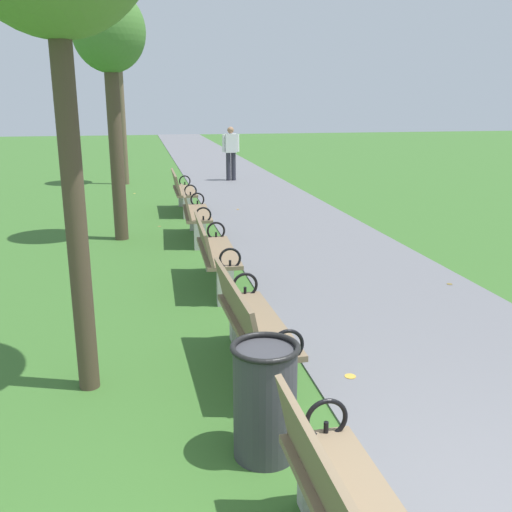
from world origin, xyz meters
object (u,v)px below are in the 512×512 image
(tree_3, at_px, (117,33))
(trash_bin, at_px, (265,400))
(park_bench_4, at_px, (194,213))
(park_bench_3, at_px, (214,251))
(tree_2, at_px, (109,41))
(park_bench_5, at_px, (182,191))
(pedestrian_walking, at_px, (231,151))
(park_bench_2, at_px, (251,323))

(tree_3, xyz_separation_m, trash_bin, (1.16, -13.88, -3.79))
(park_bench_4, relative_size, tree_3, 0.32)
(park_bench_3, height_order, tree_2, tree_2)
(trash_bin, bearing_deg, tree_2, 99.47)
(park_bench_4, distance_m, trash_bin, 6.54)
(park_bench_4, relative_size, trash_bin, 1.93)
(tree_3, relative_size, trash_bin, 6.00)
(tree_3, distance_m, trash_bin, 14.44)
(park_bench_5, xyz_separation_m, tree_3, (-1.31, 4.74, 3.73))
(pedestrian_walking, bearing_deg, park_bench_5, -111.18)
(park_bench_4, height_order, tree_3, tree_3)
(park_bench_5, height_order, pedestrian_walking, pedestrian_walking)
(park_bench_2, xyz_separation_m, tree_3, (-1.31, 12.63, 3.73))
(park_bench_3, height_order, trash_bin, park_bench_3)
(park_bench_2, distance_m, tree_2, 6.39)
(park_bench_3, xyz_separation_m, park_bench_5, (-0.00, 5.34, 0.00))
(park_bench_5, bearing_deg, trash_bin, -90.92)
(park_bench_4, relative_size, pedestrian_walking, 1.00)
(park_bench_5, distance_m, trash_bin, 9.15)
(park_bench_3, bearing_deg, park_bench_2, -90.00)
(park_bench_3, relative_size, pedestrian_walking, 0.99)
(park_bench_2, distance_m, park_bench_4, 5.29)
(park_bench_2, height_order, pedestrian_walking, pedestrian_walking)
(tree_3, bearing_deg, trash_bin, -85.21)
(park_bench_3, relative_size, trash_bin, 1.92)
(pedestrian_walking, bearing_deg, trash_bin, -98.19)
(park_bench_3, distance_m, park_bench_4, 2.73)
(park_bench_3, height_order, tree_3, tree_3)
(tree_2, relative_size, tree_3, 0.83)
(park_bench_3, distance_m, tree_2, 4.35)
(park_bench_3, bearing_deg, tree_3, 97.41)
(park_bench_2, xyz_separation_m, park_bench_3, (-0.00, 2.55, 0.00))
(park_bench_3, bearing_deg, tree_2, 113.07)
(tree_3, relative_size, pedestrian_walking, 3.11)
(park_bench_2, bearing_deg, trash_bin, -96.73)
(park_bench_5, relative_size, pedestrian_walking, 0.99)
(park_bench_3, height_order, pedestrian_walking, pedestrian_walking)
(pedestrian_walking, bearing_deg, park_bench_4, -104.09)
(park_bench_3, relative_size, park_bench_5, 1.01)
(park_bench_5, bearing_deg, park_bench_2, -90.00)
(trash_bin, bearing_deg, park_bench_4, 88.71)
(park_bench_4, bearing_deg, trash_bin, -91.29)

